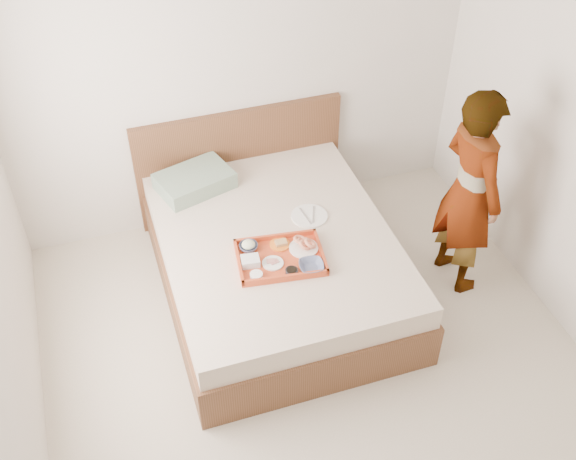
# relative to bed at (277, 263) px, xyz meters

# --- Properties ---
(ground) EXTENTS (3.50, 4.00, 0.01)m
(ground) POSITION_rel_bed_xyz_m (0.04, -1.00, -0.27)
(ground) COLOR beige
(ground) RESTS_ON ground
(ceiling) EXTENTS (3.50, 4.00, 0.01)m
(ceiling) POSITION_rel_bed_xyz_m (0.04, -1.00, 2.33)
(ceiling) COLOR white
(ceiling) RESTS_ON ground
(wall_back) EXTENTS (3.50, 0.01, 2.60)m
(wall_back) POSITION_rel_bed_xyz_m (0.04, 1.00, 1.04)
(wall_back) COLOR silver
(wall_back) RESTS_ON ground
(bed) EXTENTS (1.65, 2.00, 0.53)m
(bed) POSITION_rel_bed_xyz_m (0.00, 0.00, 0.00)
(bed) COLOR brown
(bed) RESTS_ON ground
(headboard) EXTENTS (1.65, 0.06, 0.95)m
(headboard) POSITION_rel_bed_xyz_m (0.00, 0.97, 0.21)
(headboard) COLOR brown
(headboard) RESTS_ON ground
(pillow) EXTENTS (0.61, 0.50, 0.13)m
(pillow) POSITION_rel_bed_xyz_m (-0.42, 0.70, 0.33)
(pillow) COLOR gray
(pillow) RESTS_ON bed
(tray) EXTENTS (0.62, 0.49, 0.05)m
(tray) POSITION_rel_bed_xyz_m (-0.05, -0.24, 0.29)
(tray) COLOR red
(tray) RESTS_ON bed
(prawn_plate) EXTENTS (0.22, 0.22, 0.01)m
(prawn_plate) POSITION_rel_bed_xyz_m (0.13, -0.20, 0.29)
(prawn_plate) COLOR white
(prawn_plate) RESTS_ON tray
(navy_bowl_big) EXTENTS (0.18, 0.18, 0.04)m
(navy_bowl_big) POSITION_rel_bed_xyz_m (0.11, -0.39, 0.30)
(navy_bowl_big) COLOR #171E43
(navy_bowl_big) RESTS_ON tray
(sauce_dish) EXTENTS (0.09, 0.09, 0.03)m
(sauce_dish) POSITION_rel_bed_xyz_m (-0.02, -0.40, 0.30)
(sauce_dish) COLOR black
(sauce_dish) RESTS_ON tray
(meat_plate) EXTENTS (0.16, 0.16, 0.01)m
(meat_plate) POSITION_rel_bed_xyz_m (-0.11, -0.28, 0.29)
(meat_plate) COLOR white
(meat_plate) RESTS_ON tray
(bread_plate) EXTENTS (0.16, 0.16, 0.01)m
(bread_plate) POSITION_rel_bed_xyz_m (-0.01, -0.12, 0.29)
(bread_plate) COLOR orange
(bread_plate) RESTS_ON tray
(salad_bowl) EXTENTS (0.14, 0.14, 0.04)m
(salad_bowl) POSITION_rel_bed_xyz_m (-0.22, -0.09, 0.30)
(salad_bowl) COLOR #171E43
(salad_bowl) RESTS_ON tray
(plastic_tub) EXTENTS (0.13, 0.11, 0.05)m
(plastic_tub) POSITION_rel_bed_xyz_m (-0.25, -0.23, 0.31)
(plastic_tub) COLOR silver
(plastic_tub) RESTS_ON tray
(cheese_round) EXTENTS (0.09, 0.09, 0.03)m
(cheese_round) POSITION_rel_bed_xyz_m (-0.25, -0.36, 0.30)
(cheese_round) COLOR white
(cheese_round) RESTS_ON tray
(dinner_plate) EXTENTS (0.31, 0.31, 0.01)m
(dinner_plate) POSITION_rel_bed_xyz_m (0.28, 0.12, 0.27)
(dinner_plate) COLOR white
(dinner_plate) RESTS_ON bed
(person) EXTENTS (0.44, 0.61, 1.58)m
(person) POSITION_rel_bed_xyz_m (1.30, -0.27, 0.52)
(person) COLOR beige
(person) RESTS_ON ground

